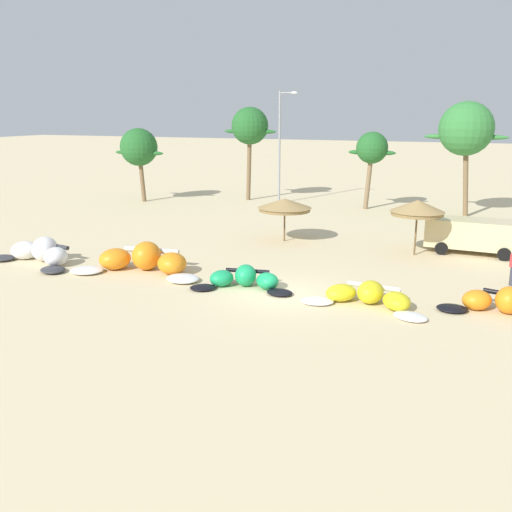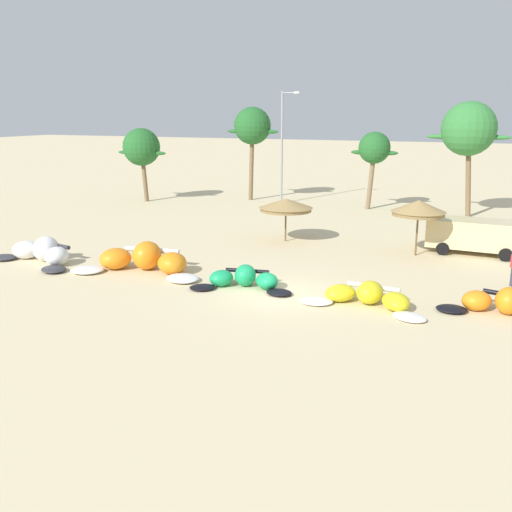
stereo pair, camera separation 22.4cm
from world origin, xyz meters
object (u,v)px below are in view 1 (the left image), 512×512
object	(u,v)px
beach_umbrella_near_van	(285,205)
lamppost_west	(281,142)
kite_right_of_center	(507,305)
palm_center_left	(466,129)
kite_center	(368,296)
palm_leftmost	(139,148)
kite_left_of_center	(244,279)
parked_van	(473,233)
palm_left	(250,127)
kite_far_left	(40,253)
kite_left	(143,261)
beach_umbrella_middle	(418,208)
palm_left_of_gap	(372,149)

from	to	relation	value
beach_umbrella_near_van	lamppost_west	size ratio (longest dim) A/B	0.35
kite_right_of_center	palm_center_left	world-z (taller)	palm_center_left
kite_center	lamppost_west	bearing A→B (deg)	117.34
lamppost_west	kite_center	bearing A→B (deg)	-62.66
kite_center	palm_center_left	world-z (taller)	palm_center_left
kite_right_of_center	palm_leftmost	bearing A→B (deg)	146.48
kite_left_of_center	parked_van	distance (m)	13.73
kite_left_of_center	palm_left	bearing A→B (deg)	112.00
kite_far_left	kite_center	world-z (taller)	kite_far_left
kite_right_of_center	palm_center_left	distance (m)	22.45
kite_left	palm_leftmost	size ratio (longest dim) A/B	1.11
beach_umbrella_near_van	parked_van	bearing A→B (deg)	5.52
beach_umbrella_middle	palm_leftmost	distance (m)	26.42
palm_leftmost	parked_van	bearing A→B (deg)	-18.55
kite_left_of_center	beach_umbrella_middle	bearing A→B (deg)	54.54
kite_left_of_center	kite_right_of_center	distance (m)	10.58
palm_left	kite_center	bearing A→B (deg)	-57.82
parked_van	lamppost_west	xyz separation A→B (m)	(-15.47, 12.45, 3.96)
beach_umbrella_near_van	palm_left	bearing A→B (deg)	119.73
kite_far_left	palm_leftmost	size ratio (longest dim) A/B	0.92
kite_left	parked_van	size ratio (longest dim) A/B	1.34
kite_far_left	kite_left_of_center	world-z (taller)	kite_far_left
kite_center	kite_right_of_center	size ratio (longest dim) A/B	1.08
palm_left	lamppost_west	xyz separation A→B (m)	(3.05, -0.73, -1.17)
parked_van	palm_left_of_gap	xyz separation A→B (m)	(-7.95, 12.28, 3.58)
palm_left_of_gap	kite_center	bearing A→B (deg)	-79.09
kite_right_of_center	lamppost_west	world-z (taller)	lamppost_west
kite_center	lamppost_west	distance (m)	26.39
kite_left_of_center	palm_leftmost	distance (m)	26.69
lamppost_west	palm_left	bearing A→B (deg)	166.55
palm_left	palm_center_left	size ratio (longest dim) A/B	0.96
kite_left_of_center	beach_umbrella_middle	world-z (taller)	beach_umbrella_middle
kite_far_left	palm_left_of_gap	xyz separation A→B (m)	(12.37, 22.62, 4.18)
palm_left	palm_left_of_gap	bearing A→B (deg)	-4.81
parked_van	beach_umbrella_middle	bearing A→B (deg)	-150.27
kite_right_of_center	lamppost_west	xyz separation A→B (m)	(-17.01, 22.27, 4.65)
lamppost_west	kite_left	bearing A→B (deg)	-87.57
kite_far_left	palm_left	xyz separation A→B (m)	(1.81, 23.51, 5.73)
palm_leftmost	palm_center_left	size ratio (longest dim) A/B	0.75
kite_center	palm_leftmost	distance (m)	30.83
kite_center	palm_left_of_gap	bearing A→B (deg)	100.91
kite_left_of_center	kite_center	xyz separation A→B (m)	(5.48, -0.30, -0.01)
kite_left_of_center	palm_left	distance (m)	26.01
kite_center	kite_right_of_center	world-z (taller)	kite_right_of_center
beach_umbrella_near_van	palm_left_of_gap	distance (m)	13.75
kite_left	beach_umbrella_near_van	size ratio (longest dim) A/B	2.15
beach_umbrella_middle	lamppost_west	size ratio (longest dim) A/B	0.33
parked_van	palm_leftmost	world-z (taller)	palm_leftmost
kite_far_left	parked_van	bearing A→B (deg)	26.96
palm_left_of_gap	lamppost_west	xyz separation A→B (m)	(-7.51, 0.16, 0.39)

